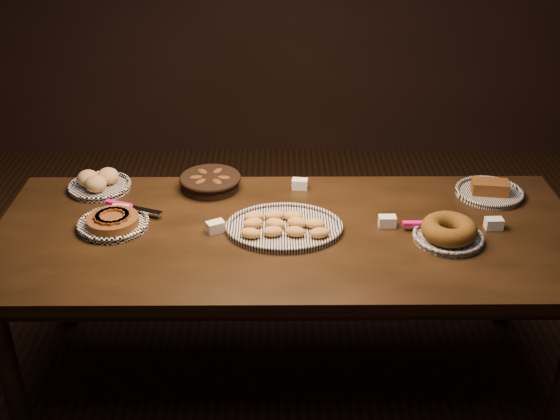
{
  "coord_description": "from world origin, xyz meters",
  "views": [
    {
      "loc": [
        -0.05,
        -2.45,
        2.2
      ],
      "look_at": [
        -0.03,
        0.05,
        0.82
      ],
      "focal_mm": 45.0,
      "sensor_mm": 36.0,
      "label": 1
    }
  ],
  "objects_px": {
    "madeleine_platter": "(283,226)",
    "bundt_cake_plate": "(448,232)",
    "apple_tart_plate": "(113,222)",
    "buffet_table": "(288,246)"
  },
  "relations": [
    {
      "from": "bundt_cake_plate",
      "to": "madeleine_platter",
      "type": "bearing_deg",
      "value": -174.7
    },
    {
      "from": "buffet_table",
      "to": "madeleine_platter",
      "type": "distance_m",
      "value": 0.09
    },
    {
      "from": "madeleine_platter",
      "to": "bundt_cake_plate",
      "type": "height_order",
      "value": "bundt_cake_plate"
    },
    {
      "from": "buffet_table",
      "to": "apple_tart_plate",
      "type": "height_order",
      "value": "apple_tart_plate"
    },
    {
      "from": "buffet_table",
      "to": "madeleine_platter",
      "type": "bearing_deg",
      "value": 161.32
    },
    {
      "from": "buffet_table",
      "to": "bundt_cake_plate",
      "type": "relative_size",
      "value": 7.78
    },
    {
      "from": "madeleine_platter",
      "to": "bundt_cake_plate",
      "type": "distance_m",
      "value": 0.66
    },
    {
      "from": "apple_tart_plate",
      "to": "madeleine_platter",
      "type": "relative_size",
      "value": 0.72
    },
    {
      "from": "apple_tart_plate",
      "to": "madeleine_platter",
      "type": "height_order",
      "value": "apple_tart_plate"
    },
    {
      "from": "buffet_table",
      "to": "apple_tart_plate",
      "type": "bearing_deg",
      "value": 176.74
    }
  ]
}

